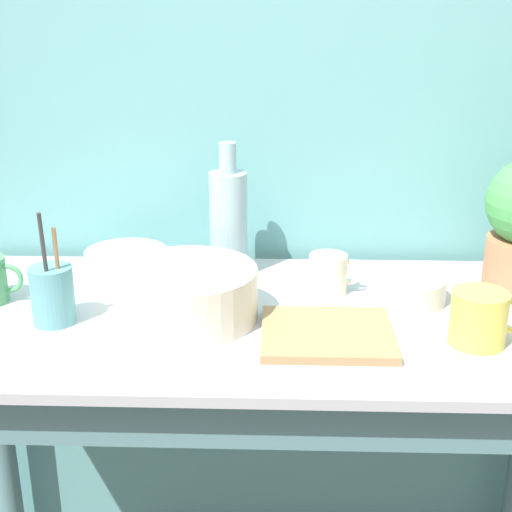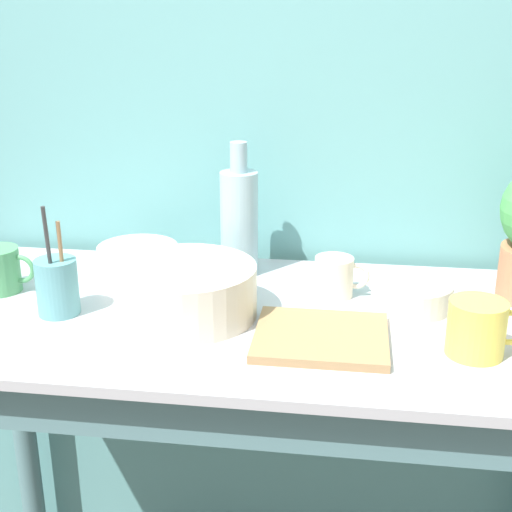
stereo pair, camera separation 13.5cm
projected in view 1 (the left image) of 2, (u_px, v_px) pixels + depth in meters
wall_back at (261, 125)px, 1.63m from camera, size 6.00×0.05×2.40m
counter_table at (256, 402)px, 1.43m from camera, size 1.42×0.63×0.89m
bowl_wash_large at (186, 294)px, 1.36m from camera, size 0.27×0.27×0.10m
bottle_tall at (228, 221)px, 1.55m from camera, size 0.08×0.08×0.30m
mug_yellow at (480, 318)px, 1.26m from camera, size 0.14×0.10×0.10m
mug_cream at (329, 274)px, 1.48m from camera, size 0.11×0.08×0.08m
bowl_small_cream at (406, 289)px, 1.45m from camera, size 0.16×0.16×0.05m
bowl_small_enamel_white at (127, 266)px, 1.55m from camera, size 0.18×0.18×0.07m
utensil_cup at (53, 294)px, 1.34m from camera, size 0.08×0.08×0.22m
tray_board at (327, 334)px, 1.29m from camera, size 0.24×0.21×0.02m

